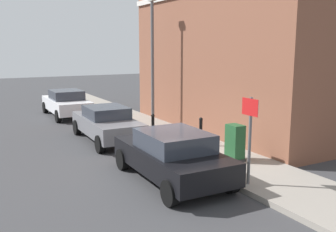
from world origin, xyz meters
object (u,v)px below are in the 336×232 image
(lamppost, at_px, (152,56))
(car_white, at_px, (67,103))
(utility_cabinet, at_px, (235,144))
(car_grey, at_px, (107,123))
(car_black, at_px, (172,155))
(street_sign, at_px, (250,128))
(bollard_far_kerb, at_px, (153,126))
(bollard_near_cabinet, at_px, (201,130))

(lamppost, bearing_deg, car_white, 116.55)
(utility_cabinet, bearing_deg, car_grey, 116.44)
(car_black, xyz_separation_m, car_grey, (-0.02, 5.31, -0.03))
(lamppost, bearing_deg, street_sign, -98.24)
(car_grey, distance_m, car_white, 6.30)
(bollard_far_kerb, bearing_deg, car_white, 100.49)
(car_white, xyz_separation_m, lamppost, (2.62, -5.24, 2.57))
(lamppost, bearing_deg, car_black, -111.97)
(car_grey, bearing_deg, car_white, 1.48)
(utility_cabinet, distance_m, bollard_far_kerb, 3.78)
(car_grey, relative_size, bollard_near_cabinet, 4.19)
(car_grey, distance_m, street_sign, 7.06)
(bollard_far_kerb, height_order, street_sign, street_sign)
(car_black, height_order, utility_cabinet, car_black)
(car_white, bearing_deg, bollard_near_cabinet, -164.02)
(car_white, relative_size, utility_cabinet, 3.76)
(car_white, xyz_separation_m, street_sign, (1.47, -13.15, 0.92))
(utility_cabinet, distance_m, street_sign, 2.35)
(street_sign, bearing_deg, lamppost, 81.76)
(car_grey, height_order, car_white, car_white)
(bollard_far_kerb, xyz_separation_m, lamppost, (1.20, 2.42, 2.60))
(bollard_near_cabinet, bearing_deg, car_grey, 131.78)
(car_black, xyz_separation_m, lamppost, (2.57, 6.36, 2.56))
(car_grey, relative_size, lamppost, 0.76)
(lamppost, bearing_deg, car_grey, -157.80)
(car_white, height_order, utility_cabinet, car_white)
(bollard_near_cabinet, distance_m, street_sign, 4.24)
(car_black, bearing_deg, street_sign, -136.56)
(car_grey, distance_m, lamppost, 3.80)
(bollard_far_kerb, relative_size, lamppost, 0.18)
(car_black, distance_m, car_grey, 5.31)
(bollard_near_cabinet, xyz_separation_m, bollard_far_kerb, (-1.20, 1.52, 0.00))
(car_grey, bearing_deg, car_black, -178.65)
(car_white, bearing_deg, car_grey, -179.59)
(car_black, relative_size, bollard_near_cabinet, 4.06)
(street_sign, bearing_deg, bollard_far_kerb, 90.58)
(car_white, bearing_deg, utility_cabinet, -167.35)
(car_black, bearing_deg, utility_cabinet, -81.70)
(street_sign, bearing_deg, utility_cabinet, 60.88)
(car_white, relative_size, lamppost, 0.76)
(utility_cabinet, relative_size, lamppost, 0.20)
(utility_cabinet, relative_size, street_sign, 0.50)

